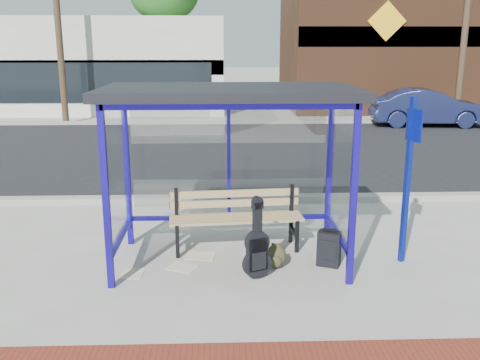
{
  "coord_description": "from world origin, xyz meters",
  "views": [
    {
      "loc": [
        -0.1,
        -6.96,
        2.97
      ],
      "look_at": [
        0.15,
        0.2,
        1.13
      ],
      "focal_mm": 40.0,
      "sensor_mm": 36.0,
      "label": 1
    }
  ],
  "objects_px": {
    "bench": "(236,215)",
    "backpack": "(276,257)",
    "guitar_bag": "(257,250)",
    "suitcase": "(329,249)",
    "parked_car": "(428,108)"
  },
  "relations": [
    {
      "from": "guitar_bag",
      "to": "parked_car",
      "type": "distance_m",
      "value": 14.68
    },
    {
      "from": "bench",
      "to": "guitar_bag",
      "type": "xyz_separation_m",
      "value": [
        0.25,
        -1.05,
        -0.14
      ]
    },
    {
      "from": "guitar_bag",
      "to": "suitcase",
      "type": "xyz_separation_m",
      "value": [
        1.01,
        0.34,
        -0.13
      ]
    },
    {
      "from": "backpack",
      "to": "suitcase",
      "type": "bearing_deg",
      "value": 9.38
    },
    {
      "from": "suitcase",
      "to": "backpack",
      "type": "xyz_separation_m",
      "value": [
        -0.73,
        -0.03,
        -0.09
      ]
    },
    {
      "from": "bench",
      "to": "suitcase",
      "type": "xyz_separation_m",
      "value": [
        1.25,
        -0.71,
        -0.27
      ]
    },
    {
      "from": "backpack",
      "to": "parked_car",
      "type": "relative_size",
      "value": 0.08
    },
    {
      "from": "backpack",
      "to": "parked_car",
      "type": "distance_m",
      "value": 14.28
    },
    {
      "from": "guitar_bag",
      "to": "parked_car",
      "type": "bearing_deg",
      "value": 38.79
    },
    {
      "from": "guitar_bag",
      "to": "backpack",
      "type": "distance_m",
      "value": 0.48
    },
    {
      "from": "suitcase",
      "to": "backpack",
      "type": "bearing_deg",
      "value": -154.55
    },
    {
      "from": "bench",
      "to": "backpack",
      "type": "relative_size",
      "value": 6.01
    },
    {
      "from": "bench",
      "to": "backpack",
      "type": "bearing_deg",
      "value": -59.33
    },
    {
      "from": "guitar_bag",
      "to": "backpack",
      "type": "xyz_separation_m",
      "value": [
        0.28,
        0.31,
        -0.22
      ]
    },
    {
      "from": "guitar_bag",
      "to": "parked_car",
      "type": "xyz_separation_m",
      "value": [
        7.1,
        12.85,
        0.29
      ]
    }
  ]
}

